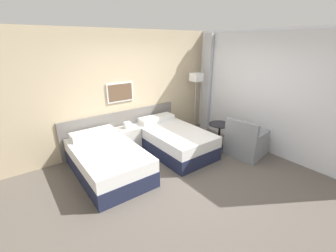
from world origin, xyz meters
TOP-DOWN VIEW (x-y plane):
  - ground_plane at (0.00, 0.00)m, footprint 16.00×16.00m
  - wall_headboard at (-0.03, 1.93)m, footprint 10.00×0.10m
  - wall_window at (2.20, -0.19)m, footprint 0.21×4.40m
  - bed_near_door at (-1.19, 0.92)m, footprint 1.12×1.90m
  - bed_near_window at (0.43, 0.92)m, footprint 1.12×1.90m
  - nightstand at (-0.38, 1.62)m, footprint 0.48×0.41m
  - floor_lamp at (1.67, 1.55)m, footprint 0.27×0.27m
  - side_table at (1.42, 0.41)m, footprint 0.52×0.52m
  - armchair at (1.61, -0.21)m, footprint 0.84×0.83m

SIDE VIEW (x-z plane):
  - ground_plane at x=0.00m, z-range 0.00..0.00m
  - bed_near_door at x=-1.19m, z-range -0.06..0.62m
  - bed_near_window at x=0.43m, z-range -0.06..0.62m
  - armchair at x=1.61m, z-range -0.15..0.72m
  - nightstand at x=-0.38m, z-range -0.06..0.63m
  - side_table at x=1.42m, z-range 0.13..0.74m
  - wall_headboard at x=-0.03m, z-range -0.05..2.65m
  - wall_window at x=2.20m, z-range -0.01..2.69m
  - floor_lamp at x=1.67m, z-range 0.59..2.25m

